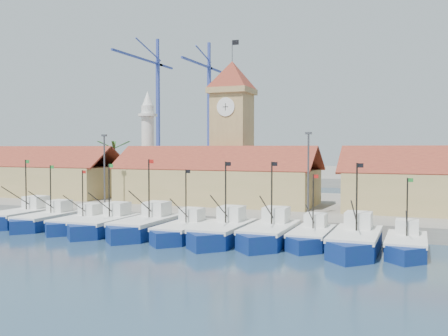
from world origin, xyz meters
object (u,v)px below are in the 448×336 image
at_px(boat_5, 182,232).
at_px(clock_tower, 232,126).
at_px(minaret, 148,142).
at_px(boat_0, 20,218).

height_order(boat_5, clock_tower, clock_tower).
bearing_deg(minaret, boat_5, -54.07).
relative_size(boat_5, minaret, 0.58).
xyz_separation_m(clock_tower, minaret, (-15.00, 2.00, -2.23)).
relative_size(boat_0, minaret, 0.64).
xyz_separation_m(boat_5, clock_tower, (-3.89, 24.06, 11.23)).
height_order(boat_0, clock_tower, clock_tower).
bearing_deg(boat_5, clock_tower, 99.19).
relative_size(clock_tower, minaret, 1.39).
bearing_deg(boat_0, boat_5, -3.70).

